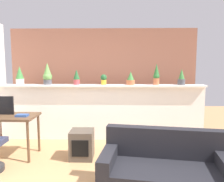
{
  "coord_description": "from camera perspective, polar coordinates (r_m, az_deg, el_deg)",
  "views": [
    {
      "loc": [
        0.33,
        -2.75,
        1.63
      ],
      "look_at": [
        0.24,
        1.27,
        1.16
      ],
      "focal_mm": 35.18,
      "sensor_mm": 36.0,
      "label": 1
    }
  ],
  "objects": [
    {
      "name": "tv_monitor",
      "position": [
        4.4,
        -26.49,
        -3.36
      ],
      "size": [
        0.38,
        0.04,
        0.33
      ],
      "primitive_type": "cube",
      "color": "black",
      "rests_on": "desk"
    },
    {
      "name": "potted_plant_6",
      "position": [
        4.92,
        17.61,
        3.3
      ],
      "size": [
        0.16,
        0.16,
        0.34
      ],
      "color": "#4C4C51",
      "rests_on": "plant_shelf"
    },
    {
      "name": "potted_plant_2",
      "position": [
        4.78,
        -9.21,
        3.66
      ],
      "size": [
        0.14,
        0.14,
        0.33
      ],
      "color": "#B7474C",
      "rests_on": "plant_shelf"
    },
    {
      "name": "potted_plant_5",
      "position": [
        4.8,
        11.46,
        4.12
      ],
      "size": [
        0.13,
        0.13,
        0.45
      ],
      "color": "#C66B42",
      "rests_on": "plant_shelf"
    },
    {
      "name": "potted_plant_1",
      "position": [
        4.98,
        -16.42,
        4.1
      ],
      "size": [
        0.19,
        0.19,
        0.47
      ],
      "color": "#4C4C51",
      "rests_on": "plant_shelf"
    },
    {
      "name": "couch",
      "position": [
        3.0,
        13.47,
        -20.19
      ],
      "size": [
        1.66,
        0.99,
        0.8
      ],
      "color": "black",
      "rests_on": "ground"
    },
    {
      "name": "potted_plant_0",
      "position": [
        5.21,
        -22.86,
        3.78
      ],
      "size": [
        0.17,
        0.17,
        0.4
      ],
      "color": "silver",
      "rests_on": "plant_shelf"
    },
    {
      "name": "side_cube_shelf",
      "position": [
        4.0,
        -7.83,
        -13.56
      ],
      "size": [
        0.4,
        0.41,
        0.5
      ],
      "color": "#4C4238",
      "rests_on": "ground"
    },
    {
      "name": "desk",
      "position": [
        4.35,
        -26.04,
        -6.81
      ],
      "size": [
        1.1,
        0.6,
        0.75
      ],
      "color": "brown",
      "rests_on": "ground"
    },
    {
      "name": "brick_wall_behind",
      "position": [
        5.37,
        -2.26,
        2.64
      ],
      "size": [
        4.43,
        0.1,
        2.5
      ],
      "primitive_type": "cube",
      "color": "#935B47",
      "rests_on": "ground"
    },
    {
      "name": "plant_shelf",
      "position": [
        4.74,
        -2.73,
        1.42
      ],
      "size": [
        4.43,
        0.28,
        0.04
      ],
      "primitive_type": "cube",
      "color": "white",
      "rests_on": "divider_wall"
    },
    {
      "name": "book_on_desk",
      "position": [
        4.12,
        -22.33,
        -5.88
      ],
      "size": [
        0.2,
        0.14,
        0.04
      ],
      "primitive_type": "cube",
      "color": "#2D4C8C",
      "rests_on": "desk"
    },
    {
      "name": "potted_plant_3",
      "position": [
        4.72,
        -2.17,
        3.09
      ],
      "size": [
        0.14,
        0.14,
        0.22
      ],
      "color": "gold",
      "rests_on": "plant_shelf"
    },
    {
      "name": "potted_plant_4",
      "position": [
        4.71,
        4.85,
        3.16
      ],
      "size": [
        0.18,
        0.18,
        0.28
      ],
      "color": "#C66B42",
      "rests_on": "plant_shelf"
    },
    {
      "name": "divider_wall",
      "position": [
        4.88,
        -2.66,
        -5.66
      ],
      "size": [
        4.43,
        0.16,
        1.17
      ],
      "primitive_type": "cube",
      "color": "white",
      "rests_on": "ground"
    }
  ]
}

